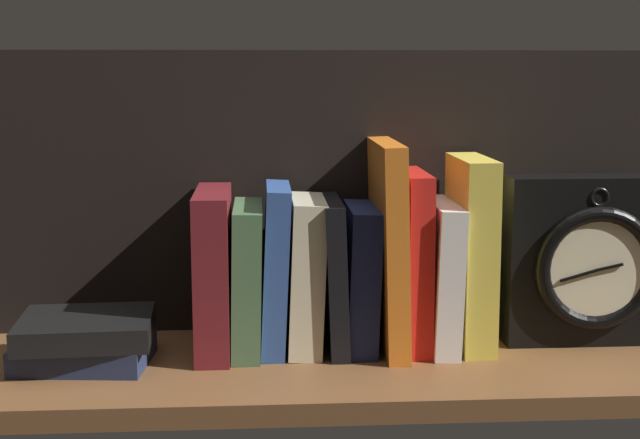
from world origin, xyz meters
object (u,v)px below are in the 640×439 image
at_px(book_blue_modern, 275,268).
at_px(book_black_skeptic, 334,274).
at_px(book_green_romantic, 247,278).
at_px(framed_clock, 590,261).
at_px(book_yellow_seinlanguage, 471,252).
at_px(book_stack_side, 85,340).
at_px(book_maroon_dawkins, 214,271).
at_px(book_orange_pandolfini, 388,246).
at_px(book_cream_twain, 306,274).
at_px(book_white_catcher, 440,275).
at_px(book_red_requiem, 413,260).
at_px(book_navy_bierce, 360,277).

xyz_separation_m(book_blue_modern, book_black_skeptic, (0.07, 0.00, -0.01)).
height_order(book_green_romantic, framed_clock, framed_clock).
bearing_deg(book_yellow_seinlanguage, book_stack_side, -174.13).
height_order(book_maroon_dawkins, framed_clock, framed_clock).
relative_size(book_maroon_dawkins, book_orange_pandolfini, 0.77).
xyz_separation_m(book_green_romantic, book_blue_modern, (0.03, 0.00, 0.01)).
xyz_separation_m(book_blue_modern, book_orange_pandolfini, (0.14, 0.00, 0.03)).
xyz_separation_m(book_cream_twain, book_black_skeptic, (0.03, 0.00, -0.00)).
height_order(book_white_catcher, framed_clock, framed_clock).
relative_size(book_green_romantic, book_red_requiem, 0.82).
bearing_deg(book_cream_twain, book_maroon_dawkins, 180.00).
bearing_deg(book_navy_bierce, book_blue_modern, 180.00).
relative_size(book_cream_twain, book_navy_bierce, 1.06).
bearing_deg(book_green_romantic, book_stack_side, -165.78).
distance_m(book_orange_pandolfini, book_stack_side, 0.37).
bearing_deg(book_yellow_seinlanguage, book_green_romantic, 180.00).
distance_m(book_yellow_seinlanguage, book_stack_side, 0.47).
bearing_deg(book_red_requiem, book_black_skeptic, 180.00).
relative_size(book_navy_bierce, book_red_requiem, 0.81).
xyz_separation_m(book_blue_modern, framed_clock, (0.39, -0.00, 0.00)).
bearing_deg(book_stack_side, book_navy_bierce, 8.31).
relative_size(book_yellow_seinlanguage, framed_clock, 1.12).
distance_m(book_blue_modern, book_orange_pandolfini, 0.14).
xyz_separation_m(book_maroon_dawkins, book_green_romantic, (0.04, 0.00, -0.01)).
bearing_deg(book_black_skeptic, book_white_catcher, 0.00).
relative_size(book_black_skeptic, framed_clock, 0.88).
xyz_separation_m(book_cream_twain, book_red_requiem, (0.13, 0.00, 0.02)).
height_order(book_cream_twain, book_white_catcher, book_cream_twain).
xyz_separation_m(book_orange_pandolfini, framed_clock, (0.25, -0.00, -0.02)).
distance_m(book_white_catcher, book_yellow_seinlanguage, 0.05).
height_order(book_yellow_seinlanguage, book_stack_side, book_yellow_seinlanguage).
height_order(book_cream_twain, book_red_requiem, book_red_requiem).
bearing_deg(book_yellow_seinlanguage, book_black_skeptic, 180.00).
bearing_deg(book_navy_bierce, book_stack_side, -171.69).
xyz_separation_m(book_green_romantic, book_orange_pandolfini, (0.17, 0.00, 0.04)).
bearing_deg(book_stack_side, book_cream_twain, 10.41).
relative_size(framed_clock, book_stack_side, 1.30).
bearing_deg(book_navy_bierce, book_cream_twain, 180.00).
distance_m(book_black_skeptic, book_orange_pandolfini, 0.07).
bearing_deg(book_red_requiem, book_orange_pandolfini, 180.00).
bearing_deg(book_white_catcher, book_cream_twain, 180.00).
bearing_deg(book_black_skeptic, book_yellow_seinlanguage, 0.00).
height_order(book_navy_bierce, book_orange_pandolfini, book_orange_pandolfini).
height_order(book_orange_pandolfini, book_yellow_seinlanguage, book_orange_pandolfini).
bearing_deg(book_stack_side, book_white_catcher, 6.40).
bearing_deg(book_orange_pandolfini, book_white_catcher, 0.00).
relative_size(book_blue_modern, framed_clock, 0.96).
xyz_separation_m(book_cream_twain, book_stack_side, (-0.26, -0.05, -0.06)).
bearing_deg(book_blue_modern, book_navy_bierce, 0.00).
xyz_separation_m(book_green_romantic, book_yellow_seinlanguage, (0.27, 0.00, 0.03)).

